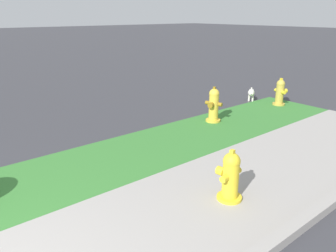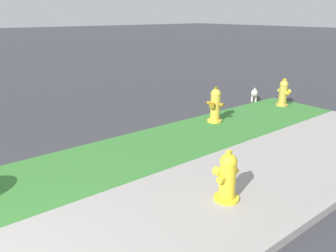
% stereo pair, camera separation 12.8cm
% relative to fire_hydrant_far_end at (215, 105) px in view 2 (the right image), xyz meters
% --- Properties ---
extents(fire_hydrant_far_end, '(0.39, 0.41, 0.82)m').
position_rel_fire_hydrant_far_end_xyz_m(fire_hydrant_far_end, '(0.00, 0.00, 0.00)').
color(fire_hydrant_far_end, gold).
rests_on(fire_hydrant_far_end, ground).
extents(fire_hydrant_near_corner, '(0.41, 0.38, 0.72)m').
position_rel_fire_hydrant_far_end_xyz_m(fire_hydrant_near_corner, '(-2.30, -2.45, -0.05)').
color(fire_hydrant_near_corner, yellow).
rests_on(fire_hydrant_near_corner, ground).
extents(fire_hydrant_at_driveway, '(0.38, 0.40, 0.74)m').
position_rel_fire_hydrant_far_end_xyz_m(fire_hydrant_at_driveway, '(2.46, -0.14, -0.04)').
color(fire_hydrant_at_driveway, gold).
rests_on(fire_hydrant_at_driveway, ground).
extents(small_white_dog, '(0.44, 0.38, 0.39)m').
position_rel_fire_hydrant_far_end_xyz_m(small_white_dog, '(2.24, 0.63, -0.17)').
color(small_white_dog, silver).
rests_on(small_white_dog, ground).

